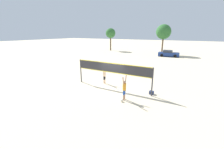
% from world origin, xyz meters
% --- Properties ---
extents(ground_plane, '(200.00, 200.00, 0.00)m').
position_xyz_m(ground_plane, '(0.00, 0.00, 0.00)').
color(ground_plane, beige).
extents(volleyball_net, '(7.95, 0.12, 2.52)m').
position_xyz_m(volleyball_net, '(0.00, 0.00, 1.83)').
color(volleyball_net, '#38383D').
rests_on(volleyball_net, ground_plane).
extents(player_spiker, '(0.28, 0.69, 2.03)m').
position_xyz_m(player_spiker, '(2.19, -1.85, 1.06)').
color(player_spiker, tan).
rests_on(player_spiker, ground_plane).
extents(player_blocker, '(0.28, 0.68, 1.98)m').
position_xyz_m(player_blocker, '(-1.37, 0.79, 1.03)').
color(player_blocker, beige).
rests_on(player_blocker, ground_plane).
extents(volleyball, '(0.22, 0.22, 0.22)m').
position_xyz_m(volleyball, '(2.17, -2.27, 0.11)').
color(volleyball, silver).
rests_on(volleyball, ground_plane).
extents(gear_bag, '(0.38, 0.33, 0.28)m').
position_xyz_m(gear_bag, '(3.82, 0.42, 0.14)').
color(gear_bag, navy).
rests_on(gear_bag, ground_plane).
extents(parked_car_near, '(4.69, 2.41, 1.45)m').
position_xyz_m(parked_car_near, '(1.25, 23.89, 0.65)').
color(parked_car_near, navy).
rests_on(parked_car_near, ground_plane).
extents(tree_left_cluster, '(3.54, 3.54, 7.23)m').
position_xyz_m(tree_left_cluster, '(-0.82, 26.76, 5.42)').
color(tree_left_cluster, brown).
rests_on(tree_left_cluster, ground_plane).
extents(tree_right_cluster, '(2.87, 2.87, 6.55)m').
position_xyz_m(tree_right_cluster, '(-16.25, 27.80, 5.05)').
color(tree_right_cluster, '#4C3823').
rests_on(tree_right_cluster, ground_plane).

